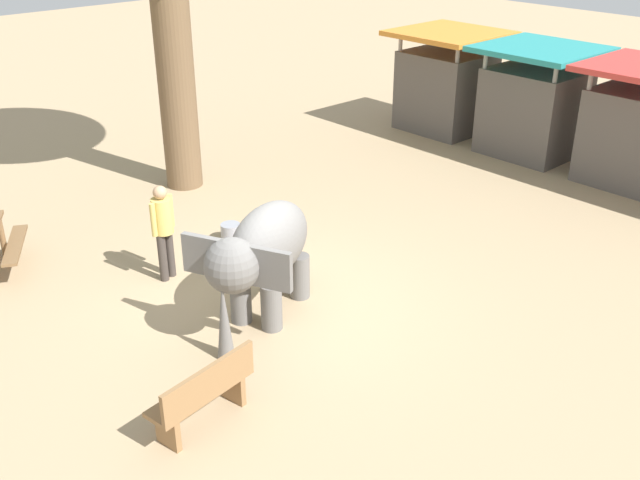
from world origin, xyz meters
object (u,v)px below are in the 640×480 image
Objects in this scene: market_stall_teal at (534,107)px; market_stall_orange at (446,86)px; person_handler at (163,225)px; wooden_bench at (204,392)px; feed_bucket at (231,232)px; elephant at (262,252)px.

market_stall_orange is at bearing 180.00° from market_stall_teal.
wooden_bench is at bearing -43.92° from person_handler.
person_handler is 4.50× the size of feed_bucket.
elephant is at bearing 26.58° from wooden_bench.
wooden_bench is at bearing 10.73° from elephant.
feed_bucket is at bearing -78.51° from market_stall_orange.
market_stall_teal is at bearing 5.83° from wooden_bench.
elephant is at bearing -25.79° from feed_bucket.
market_stall_teal is (-2.91, 11.30, 0.67)m from wooden_bench.
person_handler is at bearing -74.78° from feed_bucket.
feed_bucket is at bearing 41.73° from wooden_bench.
wooden_bench is (1.43, -2.03, -0.60)m from elephant.
wooden_bench reaches higher than feed_bucket.
market_stall_teal reaches higher than elephant.
market_stall_orange is at bearing 179.28° from elephant.
elephant is 0.95× the size of market_stall_orange.
wooden_bench is at bearing -64.01° from market_stall_orange.
wooden_bench is 4.01× the size of feed_bucket.
market_stall_orange is 2.60m from market_stall_teal.
elephant is at bearing -66.25° from market_stall_orange.
market_stall_teal is at bearing 68.17° from person_handler.
market_stall_orange is at bearing 17.38° from wooden_bench.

